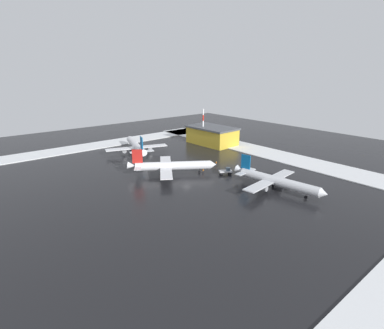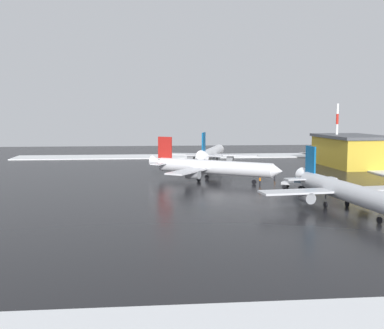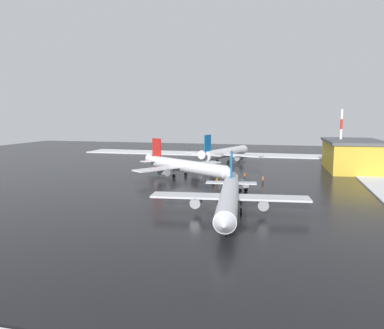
{
  "view_description": "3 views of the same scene",
  "coord_description": "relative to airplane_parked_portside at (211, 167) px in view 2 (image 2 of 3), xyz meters",
  "views": [
    {
      "loc": [
        -75.05,
        59.51,
        35.92
      ],
      "look_at": [
        0.4,
        -2.82,
        4.99
      ],
      "focal_mm": 28.0,
      "sensor_mm": 36.0,
      "label": 1
    },
    {
      "loc": [
        -96.15,
        14.56,
        15.32
      ],
      "look_at": [
        1.58,
        5.05,
        4.5
      ],
      "focal_mm": 45.0,
      "sensor_mm": 36.0,
      "label": 2
    },
    {
      "loc": [
        -81.64,
        -24.88,
        16.03
      ],
      "look_at": [
        2.04,
        -3.32,
        4.44
      ],
      "focal_mm": 35.0,
      "sensor_mm": 36.0,
      "label": 3
    }
  ],
  "objects": [
    {
      "name": "ground_plane",
      "position": [
        -8.45,
        -0.23,
        -3.15
      ],
      "size": [
        240.0,
        240.0,
        0.0
      ],
      "primitive_type": "plane",
      "color": "black"
    },
    {
      "name": "snow_bank_right",
      "position": [
        58.55,
        -0.23,
        -3.01
      ],
      "size": [
        14.0,
        116.0,
        0.27
      ],
      "primitive_type": "cube",
      "color": "white",
      "rests_on": "ground_plane"
    },
    {
      "name": "airplane_parked_portside",
      "position": [
        0.0,
        0.0,
        0.0
      ],
      "size": [
        24.17,
        28.12,
        9.53
      ],
      "rotation": [
        0.0,
        0.0,
        4.12
      ],
      "color": "white",
      "rests_on": "ground_plane"
    },
    {
      "name": "airplane_parked_starboard",
      "position": [
        -32.93,
        -16.39,
        -0.11
      ],
      "size": [
        30.97,
        25.78,
        9.2
      ],
      "rotation": [
        0.0,
        0.0,
        3.26
      ],
      "color": "silver",
      "rests_on": "ground_plane"
    },
    {
      "name": "airplane_distant_tail",
      "position": [
        33.9,
        -4.82,
        0.09
      ],
      "size": [
        32.25,
        27.17,
        9.81
      ],
      "rotation": [
        0.0,
        0.0,
        5.98
      ],
      "color": "white",
      "rests_on": "ground_plane"
    },
    {
      "name": "pushback_tug",
      "position": [
        -12.73,
        -15.17,
        -1.87
      ],
      "size": [
        4.32,
        5.06,
        2.5
      ],
      "rotation": [
        0.0,
        0.0,
        4.15
      ],
      "color": "silver",
      "rests_on": "ground_plane"
    },
    {
      "name": "ground_crew_mid_apron",
      "position": [
        1.65,
        -14.96,
        -2.18
      ],
      "size": [
        0.36,
        0.36,
        1.71
      ],
      "rotation": [
        0.0,
        0.0,
        0.58
      ],
      "color": "black",
      "rests_on": "ground_plane"
    },
    {
      "name": "ground_crew_near_tug",
      "position": [
        -6.54,
        -9.55,
        -2.18
      ],
      "size": [
        0.36,
        0.36,
        1.71
      ],
      "rotation": [
        0.0,
        0.0,
        5.12
      ],
      "color": "black",
      "rests_on": "ground_plane"
    },
    {
      "name": "ground_crew_beside_wing",
      "position": [
        -2.84,
        -19.72,
        -2.18
      ],
      "size": [
        0.36,
        0.36,
        1.71
      ],
      "rotation": [
        0.0,
        0.0,
        6.13
      ],
      "color": "black",
      "rests_on": "ground_plane"
    },
    {
      "name": "antenna_mast",
      "position": [
        28.13,
        -40.18,
        5.65
      ],
      "size": [
        0.7,
        0.7,
        17.6
      ],
      "color": "red",
      "rests_on": "ground_plane"
    },
    {
      "name": "cargo_hangar",
      "position": [
        24.73,
        -43.26,
        1.29
      ],
      "size": [
        25.56,
        15.95,
        8.8
      ],
      "rotation": [
        0.0,
        0.0,
        0.04
      ],
      "color": "gold",
      "rests_on": "ground_plane"
    }
  ]
}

